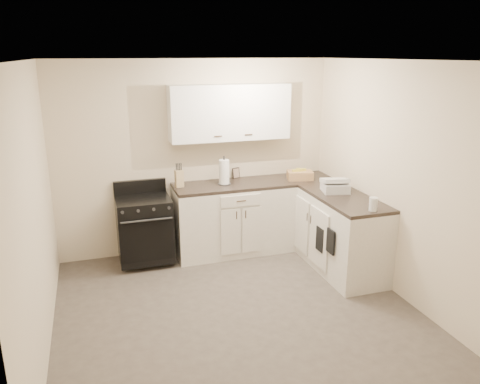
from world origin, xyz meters
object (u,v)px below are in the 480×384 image
object	(u,v)px
stove	(145,229)
knife_block	(179,179)
wicker_basket	(300,175)
countertop_grill	(335,187)
paper_towel	(224,172)

from	to	relation	value
stove	knife_block	size ratio (longest dim) A/B	3.70
stove	wicker_basket	size ratio (longest dim) A/B	2.41
stove	countertop_grill	xyz separation A→B (m)	(2.24, -0.71, 0.54)
wicker_basket	countertop_grill	size ratio (longest dim) A/B	1.09
stove	wicker_basket	distance (m)	2.15
stove	countertop_grill	world-z (taller)	countertop_grill
stove	paper_towel	xyz separation A→B (m)	(1.05, 0.03, 0.64)
knife_block	wicker_basket	size ratio (longest dim) A/B	0.65
knife_block	countertop_grill	world-z (taller)	knife_block
paper_towel	stove	bearing A→B (deg)	-178.11
knife_block	countertop_grill	bearing A→B (deg)	-31.34
paper_towel	countertop_grill	distance (m)	1.41
stove	knife_block	distance (m)	0.76
countertop_grill	knife_block	bearing A→B (deg)	168.55
wicker_basket	knife_block	bearing A→B (deg)	175.40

